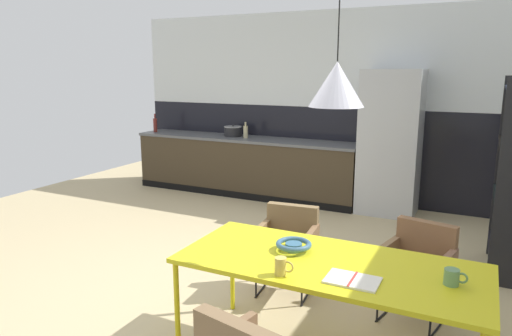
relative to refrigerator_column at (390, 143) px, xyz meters
name	(u,v)px	position (x,y,z in m)	size (l,w,h in m)	color
ground_plane	(212,288)	(-0.93, -2.98, -0.95)	(8.85, 8.85, 0.00)	tan
back_wall_splashback_dark	(329,153)	(-0.93, 0.36, -0.27)	(6.31, 0.12, 1.36)	black
back_wall_panel_upper	(333,59)	(-0.93, 0.36, 1.09)	(6.31, 0.12, 1.36)	silver
kitchen_counter	(245,166)	(-2.17, 0.00, -0.51)	(3.57, 0.63, 0.88)	#3B2F1F
refrigerator_column	(390,143)	(0.00, 0.00, 0.00)	(0.75, 0.60, 1.90)	#ADAFB2
dining_table	(329,268)	(0.31, -3.58, -0.27)	(1.89, 0.82, 0.72)	gold
armchair_head_of_table	(288,236)	(-0.34, -2.68, -0.46)	(0.53, 0.51, 0.73)	brown
armchair_facing_counter	(419,258)	(0.75, -2.68, -0.46)	(0.57, 0.56, 0.75)	brown
fruit_bowl	(294,245)	(0.04, -3.50, -0.19)	(0.24, 0.24, 0.06)	#33607F
open_book	(352,280)	(0.51, -3.78, -0.22)	(0.30, 0.21, 0.02)	white
mug_wide_latte	(281,266)	(0.11, -3.89, -0.18)	(0.12, 0.07, 0.11)	gold
mug_dark_espresso	(452,277)	(1.02, -3.58, -0.18)	(0.13, 0.08, 0.09)	#5B8456
cooking_pot	(233,131)	(-2.40, 0.06, 0.01)	(0.28, 0.28, 0.18)	black
bottle_wine_green	(155,125)	(-3.78, -0.10, 0.05)	(0.06, 0.06, 0.30)	maroon
bottle_oil_tall	(246,132)	(-2.13, -0.03, 0.03)	(0.07, 0.07, 0.24)	tan
pendant_lamp_over_table_near	(337,84)	(0.31, -3.56, 0.86)	(0.33, 0.33, 0.98)	black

